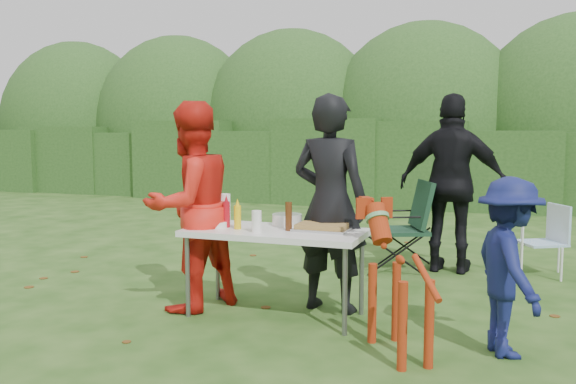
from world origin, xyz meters
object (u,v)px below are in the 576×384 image
(camping_chair, at_px, (401,225))
(paper_towel_roll, at_px, (224,208))
(folding_table, at_px, (275,236))
(beer_bottle, at_px, (289,216))
(child, at_px, (509,267))
(mustard_bottle, at_px, (238,217))
(dog, at_px, (400,283))
(person_black_puffy, at_px, (453,184))
(lawn_chair, at_px, (541,240))
(person_red_jacket, at_px, (190,206))
(ketchup_bottle, at_px, (226,214))
(person_cook, at_px, (330,203))

(camping_chair, xyz_separation_m, paper_towel_roll, (-1.28, -1.85, 0.36))
(folding_table, relative_size, beer_bottle, 6.25)
(child, distance_m, mustard_bottle, 2.18)
(child, relative_size, mustard_bottle, 6.27)
(dog, bearing_deg, person_black_puffy, -35.59)
(folding_table, xyz_separation_m, beer_bottle, (0.12, -0.01, 0.17))
(dog, bearing_deg, folding_table, 31.56)
(folding_table, relative_size, camping_chair, 1.47)
(person_black_puffy, height_order, beer_bottle, person_black_puffy)
(folding_table, bearing_deg, beer_bottle, -3.62)
(person_black_puffy, height_order, lawn_chair, person_black_puffy)
(person_black_puffy, bearing_deg, folding_table, 63.45)
(child, height_order, camping_chair, child)
(mustard_bottle, bearing_deg, person_black_puffy, 55.17)
(person_red_jacket, xyz_separation_m, lawn_chair, (2.95, 2.36, -0.52))
(camping_chair, relative_size, mustard_bottle, 5.09)
(person_black_puffy, xyz_separation_m, ketchup_bottle, (-1.69, -2.18, -0.13))
(person_cook, xyz_separation_m, child, (1.47, -0.60, -0.31))
(mustard_bottle, xyz_separation_m, beer_bottle, (0.43, 0.07, 0.02))
(folding_table, distance_m, mustard_bottle, 0.35)
(child, relative_size, ketchup_bottle, 5.70)
(child, xyz_separation_m, paper_towel_roll, (-2.42, 0.46, 0.24))
(lawn_chair, bearing_deg, beer_bottle, 18.85)
(child, xyz_separation_m, ketchup_bottle, (-2.29, 0.24, 0.22))
(paper_towel_roll, bearing_deg, beer_bottle, -15.89)
(camping_chair, bearing_deg, person_cook, 55.40)
(lawn_chair, height_order, ketchup_bottle, ketchup_bottle)
(camping_chair, relative_size, paper_towel_roll, 3.91)
(mustard_bottle, bearing_deg, ketchup_bottle, 157.01)
(folding_table, distance_m, person_red_jacket, 0.81)
(person_cook, distance_m, person_black_puffy, 2.02)
(ketchup_bottle, bearing_deg, camping_chair, 60.94)
(person_red_jacket, bearing_deg, lawn_chair, 152.98)
(lawn_chair, relative_size, paper_towel_roll, 2.99)
(person_cook, relative_size, beer_bottle, 7.83)
(folding_table, relative_size, child, 1.20)
(ketchup_bottle, bearing_deg, paper_towel_roll, 121.35)
(mustard_bottle, height_order, ketchup_bottle, ketchup_bottle)
(camping_chair, bearing_deg, beer_bottle, 50.22)
(mustard_bottle, bearing_deg, person_red_jacket, 175.89)
(folding_table, distance_m, dog, 1.27)
(camping_chair, bearing_deg, ketchup_bottle, 37.16)
(person_red_jacket, distance_m, paper_towel_roll, 0.32)
(lawn_chair, distance_m, mustard_bottle, 3.48)
(person_black_puffy, xyz_separation_m, lawn_chair, (0.93, 0.15, -0.59))
(lawn_chair, relative_size, beer_bottle, 3.24)
(lawn_chair, distance_m, beer_bottle, 3.13)
(folding_table, distance_m, child, 1.87)
(dog, distance_m, ketchup_bottle, 1.69)
(person_red_jacket, xyz_separation_m, beer_bottle, (0.90, 0.04, -0.05))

